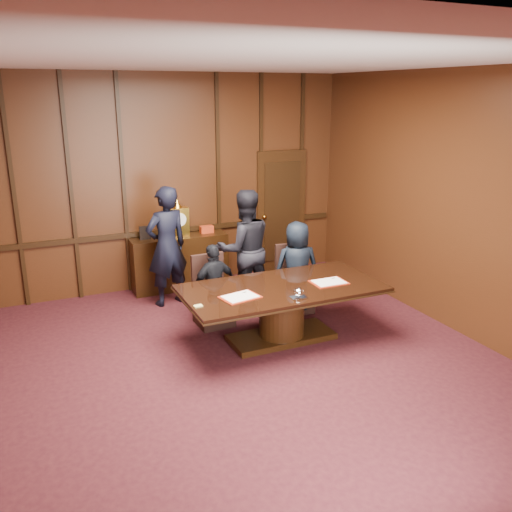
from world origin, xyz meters
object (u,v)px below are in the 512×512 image
(conference_table, at_px, (282,304))
(signatory_right, at_px, (297,267))
(signatory_left, at_px, (214,286))
(witness_left, at_px, (167,246))
(sideboard, at_px, (180,260))
(witness_right, at_px, (245,249))

(conference_table, height_order, signatory_right, signatory_right)
(conference_table, bearing_deg, signatory_left, 129.09)
(conference_table, distance_m, witness_left, 2.19)
(sideboard, relative_size, witness_right, 0.88)
(signatory_left, bearing_deg, conference_table, 118.30)
(signatory_right, relative_size, witness_left, 0.75)
(conference_table, bearing_deg, witness_right, 88.66)
(signatory_right, relative_size, witness_right, 0.76)
(witness_right, bearing_deg, sideboard, -55.45)
(signatory_right, distance_m, witness_left, 2.01)
(witness_left, height_order, witness_right, witness_left)
(signatory_left, xyz_separation_m, witness_right, (0.68, 0.53, 0.31))
(sideboard, relative_size, conference_table, 0.61)
(sideboard, relative_size, witness_left, 0.86)
(witness_left, bearing_deg, witness_right, 138.01)
(conference_table, height_order, signatory_left, signatory_left)
(sideboard, xyz_separation_m, witness_left, (-0.37, -0.63, 0.44))
(conference_table, bearing_deg, signatory_right, 50.91)
(signatory_right, xyz_separation_m, witness_left, (-1.67, 1.09, 0.24))
(signatory_left, height_order, witness_right, witness_right)
(signatory_left, relative_size, witness_right, 0.66)
(conference_table, xyz_separation_m, witness_right, (0.03, 1.33, 0.40))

